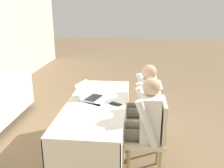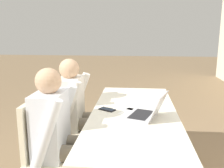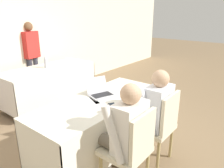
{
  "view_description": "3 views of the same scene",
  "coord_description": "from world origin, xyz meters",
  "px_view_note": "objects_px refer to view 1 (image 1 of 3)",
  "views": [
    {
      "loc": [
        -2.87,
        -0.49,
        1.94
      ],
      "look_at": [
        0.0,
        -0.2,
        1.01
      ],
      "focal_mm": 40.0,
      "sensor_mm": 36.0,
      "label": 1
    },
    {
      "loc": [
        2.09,
        0.01,
        1.47
      ],
      "look_at": [
        0.0,
        -0.2,
        1.01
      ],
      "focal_mm": 40.0,
      "sensor_mm": 36.0,
      "label": 2
    },
    {
      "loc": [
        -1.87,
        -1.68,
        1.82
      ],
      "look_at": [
        0.0,
        -0.2,
        1.01
      ],
      "focal_mm": 35.0,
      "sensor_mm": 36.0,
      "label": 3
    }
  ],
  "objects_px": {
    "chair_near_right": "(149,112)",
    "person_white_shirt": "(142,101)",
    "chair_near_left": "(151,134)",
    "person_checkered_shirt": "(143,121)",
    "cell_phone": "(115,104)",
    "laptop": "(90,96)"
  },
  "relations": [
    {
      "from": "person_checkered_shirt",
      "to": "person_white_shirt",
      "type": "distance_m",
      "value": 0.6
    },
    {
      "from": "chair_near_left",
      "to": "person_white_shirt",
      "type": "height_order",
      "value": "person_white_shirt"
    },
    {
      "from": "laptop",
      "to": "chair_near_right",
      "type": "relative_size",
      "value": 0.41
    },
    {
      "from": "laptop",
      "to": "chair_near_left",
      "type": "distance_m",
      "value": 0.93
    },
    {
      "from": "laptop",
      "to": "person_white_shirt",
      "type": "height_order",
      "value": "person_white_shirt"
    },
    {
      "from": "cell_phone",
      "to": "person_checkered_shirt",
      "type": "bearing_deg",
      "value": -97.04
    },
    {
      "from": "cell_phone",
      "to": "person_checkered_shirt",
      "type": "xyz_separation_m",
      "value": [
        -0.26,
        -0.33,
        -0.08
      ]
    },
    {
      "from": "laptop",
      "to": "chair_near_right",
      "type": "height_order",
      "value": "laptop"
    },
    {
      "from": "chair_near_left",
      "to": "person_checkered_shirt",
      "type": "xyz_separation_m",
      "value": [
        -0.0,
        0.1,
        0.16
      ]
    },
    {
      "from": "laptop",
      "to": "person_white_shirt",
      "type": "bearing_deg",
      "value": -56.04
    },
    {
      "from": "chair_near_right",
      "to": "person_white_shirt",
      "type": "height_order",
      "value": "person_white_shirt"
    },
    {
      "from": "person_white_shirt",
      "to": "laptop",
      "type": "bearing_deg",
      "value": -75.31
    },
    {
      "from": "person_checkered_shirt",
      "to": "chair_near_left",
      "type": "bearing_deg",
      "value": 90.0
    },
    {
      "from": "chair_near_left",
      "to": "cell_phone",
      "type": "bearing_deg",
      "value": -120.94
    },
    {
      "from": "chair_near_right",
      "to": "person_white_shirt",
      "type": "xyz_separation_m",
      "value": [
        0.0,
        0.1,
        0.16
      ]
    },
    {
      "from": "cell_phone",
      "to": "person_white_shirt",
      "type": "distance_m",
      "value": 0.48
    },
    {
      "from": "chair_near_left",
      "to": "chair_near_right",
      "type": "relative_size",
      "value": 1.0
    },
    {
      "from": "person_white_shirt",
      "to": "chair_near_right",
      "type": "bearing_deg",
      "value": 90.0
    },
    {
      "from": "chair_near_left",
      "to": "person_white_shirt",
      "type": "xyz_separation_m",
      "value": [
        0.6,
        0.1,
        0.16
      ]
    },
    {
      "from": "person_checkered_shirt",
      "to": "cell_phone",
      "type": "bearing_deg",
      "value": -128.23
    },
    {
      "from": "laptop",
      "to": "cell_phone",
      "type": "distance_m",
      "value": 0.38
    },
    {
      "from": "chair_near_left",
      "to": "chair_near_right",
      "type": "bearing_deg",
      "value": -180.0
    }
  ]
}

